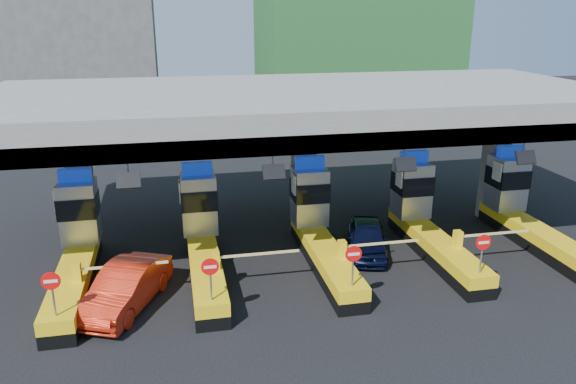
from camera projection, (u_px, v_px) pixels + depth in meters
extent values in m
plane|color=black|center=(319.00, 258.00, 24.63)|extent=(120.00, 120.00, 0.00)
cube|color=slate|center=(304.00, 105.00, 25.48)|extent=(28.00, 12.00, 1.50)
cube|color=#4C4C49|center=(340.00, 141.00, 20.30)|extent=(28.00, 0.60, 0.70)
cube|color=slate|center=(82.00, 192.00, 24.61)|extent=(1.00, 1.00, 5.50)
cube|color=slate|center=(303.00, 179.00, 26.57)|extent=(1.00, 1.00, 5.50)
cube|color=slate|center=(494.00, 167.00, 28.52)|extent=(1.00, 1.00, 5.50)
cylinder|color=slate|center=(128.00, 169.00, 19.02)|extent=(0.06, 0.06, 0.50)
cube|color=black|center=(128.00, 180.00, 18.95)|extent=(0.80, 0.38, 0.54)
cylinder|color=slate|center=(273.00, 161.00, 20.00)|extent=(0.06, 0.06, 0.50)
cube|color=black|center=(274.00, 172.00, 19.92)|extent=(0.80, 0.38, 0.54)
cylinder|color=slate|center=(404.00, 154.00, 20.98)|extent=(0.06, 0.06, 0.50)
cube|color=black|center=(406.00, 164.00, 20.90)|extent=(0.80, 0.38, 0.54)
cylinder|color=slate|center=(524.00, 147.00, 21.96)|extent=(0.06, 0.06, 0.50)
cube|color=black|center=(526.00, 157.00, 21.88)|extent=(0.80, 0.38, 0.54)
cube|color=black|center=(75.00, 285.00, 21.67)|extent=(1.20, 8.00, 0.50)
cube|color=#E5B70C|center=(74.00, 274.00, 21.51)|extent=(1.20, 8.00, 0.50)
cube|color=#9EA3A8|center=(79.00, 211.00, 23.64)|extent=(1.50, 1.50, 2.60)
cube|color=black|center=(78.00, 205.00, 23.53)|extent=(1.56, 1.56, 0.90)
cube|color=#0C2DBF|center=(75.00, 175.00, 23.15)|extent=(1.30, 0.35, 0.55)
cube|color=white|center=(56.00, 199.00, 22.98)|extent=(0.06, 0.70, 0.90)
cylinder|color=slate|center=(53.00, 298.00, 17.89)|extent=(0.07, 0.07, 1.30)
cylinder|color=red|center=(51.00, 281.00, 17.67)|extent=(0.60, 0.04, 0.60)
cube|color=white|center=(51.00, 281.00, 17.65)|extent=(0.42, 0.02, 0.10)
cube|color=#E5B70C|center=(77.00, 272.00, 20.28)|extent=(0.30, 0.35, 0.70)
cube|color=white|center=(124.00, 266.00, 20.57)|extent=(3.20, 0.08, 0.08)
cube|color=black|center=(205.00, 273.00, 22.65)|extent=(1.20, 8.00, 0.50)
cube|color=#E5B70C|center=(205.00, 262.00, 22.49)|extent=(1.20, 8.00, 0.50)
cube|color=#9EA3A8|center=(199.00, 203.00, 24.61)|extent=(1.50, 1.50, 2.60)
cube|color=black|center=(199.00, 197.00, 24.50)|extent=(1.56, 1.56, 0.90)
cube|color=#0C2DBF|center=(197.00, 168.00, 24.12)|extent=(1.30, 0.35, 0.55)
cube|color=white|center=(180.00, 191.00, 23.96)|extent=(0.06, 0.70, 0.90)
cylinder|color=slate|center=(211.00, 283.00, 18.86)|extent=(0.07, 0.07, 1.30)
cylinder|color=red|center=(210.00, 267.00, 18.65)|extent=(0.60, 0.04, 0.60)
cube|color=white|center=(210.00, 267.00, 18.63)|extent=(0.42, 0.02, 0.10)
cube|color=#E5B70C|center=(216.00, 260.00, 21.26)|extent=(0.30, 0.35, 0.70)
cube|color=white|center=(258.00, 254.00, 21.55)|extent=(3.20, 0.08, 0.08)
cube|color=black|center=(325.00, 262.00, 23.63)|extent=(1.20, 8.00, 0.50)
cube|color=#E5B70C|center=(325.00, 251.00, 23.47)|extent=(1.20, 8.00, 0.50)
cube|color=#9EA3A8|center=(309.00, 196.00, 25.59)|extent=(1.50, 1.50, 2.60)
cube|color=black|center=(310.00, 190.00, 25.48)|extent=(1.56, 1.56, 0.90)
cube|color=#0C2DBF|center=(310.00, 162.00, 25.10)|extent=(1.30, 0.35, 0.55)
cube|color=white|center=(294.00, 184.00, 24.94)|extent=(0.06, 0.70, 0.90)
cylinder|color=slate|center=(353.00, 269.00, 19.84)|extent=(0.07, 0.07, 1.30)
cylinder|color=red|center=(354.00, 254.00, 19.63)|extent=(0.60, 0.04, 0.60)
cube|color=white|center=(354.00, 254.00, 19.60)|extent=(0.42, 0.02, 0.10)
cube|color=#E5B70C|center=(342.00, 249.00, 22.24)|extent=(0.30, 0.35, 0.70)
cube|color=white|center=(381.00, 243.00, 22.53)|extent=(3.20, 0.08, 0.08)
cube|color=black|center=(435.00, 252.00, 24.60)|extent=(1.20, 8.00, 0.50)
cube|color=#E5B70C|center=(436.00, 242.00, 24.45)|extent=(1.20, 8.00, 0.50)
cube|color=#9EA3A8|center=(412.00, 189.00, 26.57)|extent=(1.50, 1.50, 2.60)
cube|color=black|center=(412.00, 183.00, 26.46)|extent=(1.56, 1.56, 0.90)
cube|color=#0C2DBF|center=(414.00, 157.00, 26.08)|extent=(1.30, 0.35, 0.55)
cube|color=white|center=(399.00, 177.00, 25.92)|extent=(0.06, 0.70, 0.90)
cylinder|color=slate|center=(481.00, 257.00, 20.82)|extent=(0.07, 0.07, 1.30)
cylinder|color=red|center=(483.00, 242.00, 20.61)|extent=(0.60, 0.04, 0.60)
cube|color=white|center=(484.00, 243.00, 20.58)|extent=(0.42, 0.02, 0.10)
cube|color=#E5B70C|center=(458.00, 239.00, 23.21)|extent=(0.30, 0.35, 0.70)
cube|color=white|center=(494.00, 234.00, 23.51)|extent=(3.20, 0.08, 0.08)
cube|color=black|center=(536.00, 243.00, 25.58)|extent=(1.20, 8.00, 0.50)
cube|color=#E5B70C|center=(538.00, 233.00, 25.43)|extent=(1.20, 8.00, 0.50)
cube|color=#9EA3A8|center=(507.00, 182.00, 27.55)|extent=(1.50, 1.50, 2.60)
cube|color=black|center=(508.00, 177.00, 27.44)|extent=(1.56, 1.56, 0.90)
cube|color=#0C2DBF|center=(511.00, 151.00, 27.06)|extent=(1.30, 0.35, 0.55)
cube|color=white|center=(497.00, 171.00, 26.90)|extent=(0.06, 0.70, 0.90)
cube|color=#E5B70C|center=(564.00, 230.00, 24.19)|extent=(0.30, 0.35, 0.70)
cube|color=#4C4C49|center=(78.00, 25.00, 52.58)|extent=(14.00, 10.00, 18.00)
imported|color=black|center=(367.00, 238.00, 24.89)|extent=(2.88, 4.53, 1.44)
imported|color=red|center=(126.00, 287.00, 20.36)|extent=(3.43, 5.03, 1.57)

